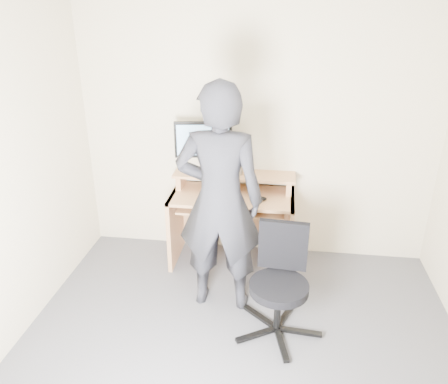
% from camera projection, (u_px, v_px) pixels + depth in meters
% --- Properties ---
extents(ground, '(3.50, 3.50, 0.00)m').
position_uv_depth(ground, '(235.00, 369.00, 3.20)').
color(ground, '#5B5A60').
rests_on(ground, ground).
extents(back_wall, '(3.50, 0.02, 2.50)m').
position_uv_depth(back_wall, '(256.00, 137.00, 4.29)').
color(back_wall, beige).
rests_on(back_wall, ground).
extents(desk, '(1.20, 0.60, 0.91)m').
position_uv_depth(desk, '(233.00, 210.00, 4.39)').
color(desk, tan).
rests_on(desk, ground).
extents(monitor, '(0.55, 0.15, 0.52)m').
position_uv_depth(monitor, '(203.00, 143.00, 4.20)').
color(monitor, black).
rests_on(monitor, desk).
extents(external_drive, '(0.11, 0.14, 0.20)m').
position_uv_depth(external_drive, '(219.00, 163.00, 4.30)').
color(external_drive, black).
rests_on(external_drive, desk).
extents(travel_mug, '(0.08, 0.08, 0.18)m').
position_uv_depth(travel_mug, '(239.00, 166.00, 4.25)').
color(travel_mug, '#ACADB1').
rests_on(travel_mug, desk).
extents(smartphone, '(0.08, 0.14, 0.01)m').
position_uv_depth(smartphone, '(250.00, 174.00, 4.28)').
color(smartphone, black).
rests_on(smartphone, desk).
extents(charger, '(0.05, 0.05, 0.03)m').
position_uv_depth(charger, '(208.00, 174.00, 4.26)').
color(charger, black).
rests_on(charger, desk).
extents(headphones, '(0.19, 0.19, 0.06)m').
position_uv_depth(headphones, '(221.00, 170.00, 4.38)').
color(headphones, silver).
rests_on(headphones, desk).
extents(keyboard, '(0.47, 0.22, 0.03)m').
position_uv_depth(keyboard, '(236.00, 207.00, 4.19)').
color(keyboard, black).
rests_on(keyboard, desk).
extents(mouse, '(0.11, 0.09, 0.04)m').
position_uv_depth(mouse, '(262.00, 199.00, 4.11)').
color(mouse, black).
rests_on(mouse, desk).
extents(office_chair, '(0.69, 0.70, 0.89)m').
position_uv_depth(office_chair, '(280.00, 277.00, 3.43)').
color(office_chair, black).
rests_on(office_chair, ground).
extents(person, '(0.72, 0.48, 1.97)m').
position_uv_depth(person, '(220.00, 201.00, 3.55)').
color(person, black).
rests_on(person, ground).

